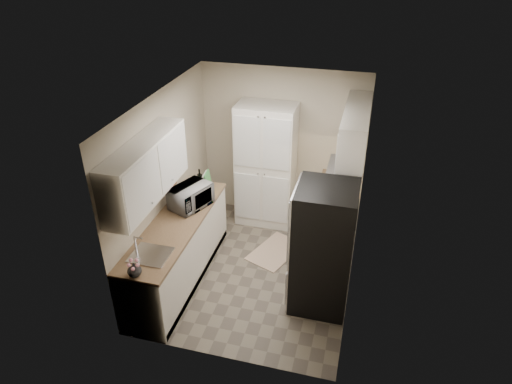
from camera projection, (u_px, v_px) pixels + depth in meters
The scene contains 16 objects.
ground at pixel (257, 269), 6.55m from camera, with size 3.20×3.20×0.00m, color #665B4C.
room_shell at pixel (255, 169), 5.73m from camera, with size 2.64×3.24×2.52m.
pantry_cabinet at pixel (266, 166), 7.20m from camera, with size 0.90×0.55×2.00m, color silver.
base_cabinet_left at pixel (179, 252), 6.19m from camera, with size 0.60×2.30×0.88m, color silver.
countertop_left at pixel (176, 224), 5.96m from camera, with size 0.63×2.33×0.04m, color #846647.
base_cabinet_right at pixel (338, 210), 7.11m from camera, with size 0.60×0.80×0.88m, color silver.
countertop_right at pixel (340, 184), 6.88m from camera, with size 0.63×0.83×0.04m, color #846647.
electric_range at pixel (331, 237), 6.42m from camera, with size 0.71×0.78×1.13m.
refrigerator at pixel (323, 249), 5.58m from camera, with size 0.70×0.72×1.70m, color #B7B7BC.
microwave at pixel (191, 196), 6.22m from camera, with size 0.56×0.38×0.31m, color silver.
wine_bottle at pixel (200, 180), 6.66m from camera, with size 0.07×0.07×0.29m, color black.
flower_vase at pixel (134, 270), 5.00m from camera, with size 0.16×0.16×0.17m, color silver.
cutting_board at pixel (208, 181), 6.62m from camera, with size 0.02×0.23×0.29m, color #429A4A.
toaster_oven at pixel (345, 174), 6.90m from camera, with size 0.27×0.35×0.20m, color #B9BABE.
fruit_basket at pixel (347, 166), 6.80m from camera, with size 0.25×0.25×0.11m, color #F19E00, non-canonical shape.
kitchen_mat at pixel (275, 251), 6.91m from camera, with size 0.54×0.86×0.01m, color #CDAA8D.
Camera 1 is at (1.29, -4.95, 4.24)m, focal length 32.00 mm.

